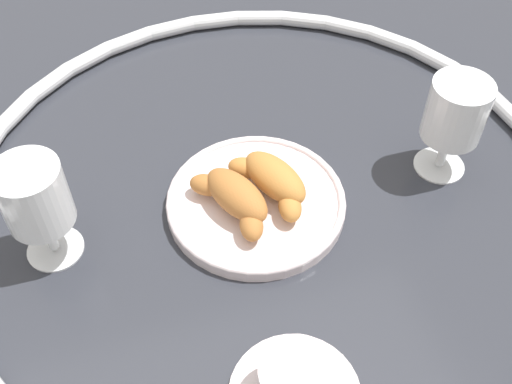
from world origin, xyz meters
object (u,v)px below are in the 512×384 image
croissant_large (273,180)px  croissant_small (235,197)px  pastry_plate (256,202)px  juice_glass_right (456,113)px  juice_glass_left (36,200)px

croissant_large → croissant_small: same height
pastry_plate → juice_glass_right: 0.27m
croissant_large → juice_glass_right: size_ratio=0.90×
pastry_plate → juice_glass_left: size_ratio=1.62×
croissant_large → croissant_small: bearing=104.2°
pastry_plate → croissant_small: 0.04m
croissant_small → pastry_plate: bearing=-74.8°
croissant_large → croissant_small: 0.05m
croissant_small → juice_glass_left: (0.02, 0.22, 0.05)m
pastry_plate → croissant_small: (-0.01, 0.03, 0.03)m
croissant_large → croissant_small: (-0.01, 0.05, 0.00)m
pastry_plate → juice_glass_left: (0.01, 0.25, 0.08)m
croissant_small → juice_glass_left: 0.23m
pastry_plate → juice_glass_left: bearing=88.0°
croissant_large → juice_glass_right: (-0.01, -0.23, 0.06)m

